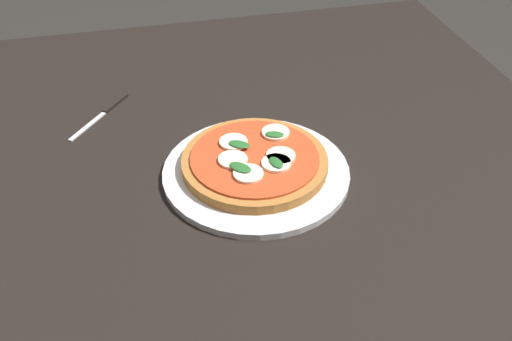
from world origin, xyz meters
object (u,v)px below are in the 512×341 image
Objects in this scene: serving_tray at (256,172)px; knife at (107,110)px; dining_table at (196,199)px; pizza at (255,161)px.

serving_tray is 2.15× the size of knife.
dining_table is 0.15m from pizza.
serving_tray is at bearing -90.22° from pizza.
serving_tray is (0.10, -0.05, 0.09)m from dining_table.
dining_table is 9.58× the size of knife.
dining_table is 4.46× the size of serving_tray.
dining_table is 0.27m from knife.
knife is (-0.14, 0.21, 0.08)m from dining_table.
pizza reaches higher than dining_table.
dining_table is 0.14m from serving_tray.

